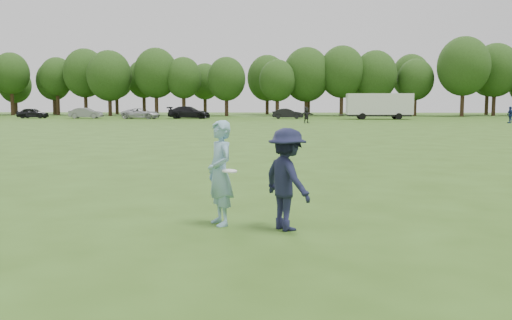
# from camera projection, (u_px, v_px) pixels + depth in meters

# --- Properties ---
(ground) EXTENTS (200.00, 200.00, 0.00)m
(ground) POSITION_uv_depth(u_px,v_px,m) (304.00, 229.00, 9.53)
(ground) COLOR #304F16
(ground) RESTS_ON ground
(thrower) EXTENTS (0.73, 0.83, 1.90)m
(thrower) POSITION_uv_depth(u_px,v_px,m) (220.00, 173.00, 9.77)
(thrower) COLOR #7FADC4
(thrower) RESTS_ON ground
(defender) EXTENTS (1.20, 1.32, 1.78)m
(defender) POSITION_uv_depth(u_px,v_px,m) (287.00, 179.00, 9.40)
(defender) COLOR #181B35
(defender) RESTS_ON ground
(player_far_b) EXTENTS (0.57, 1.05, 1.71)m
(player_far_b) POSITION_uv_depth(u_px,v_px,m) (510.00, 115.00, 55.49)
(player_far_b) COLOR navy
(player_far_b) RESTS_ON ground
(player_far_d) EXTENTS (1.57, 1.19, 1.66)m
(player_far_d) POSITION_uv_depth(u_px,v_px,m) (307.00, 115.00, 55.55)
(player_far_d) COLOR black
(player_far_d) RESTS_ON ground
(car_a) EXTENTS (4.05, 1.72, 1.37)m
(car_a) POSITION_uv_depth(u_px,v_px,m) (33.00, 113.00, 71.50)
(car_a) COLOR black
(car_a) RESTS_ON ground
(car_b) EXTENTS (4.31, 1.75, 1.39)m
(car_b) POSITION_uv_depth(u_px,v_px,m) (86.00, 113.00, 70.57)
(car_b) COLOR gray
(car_b) RESTS_ON ground
(car_c) EXTENTS (5.12, 2.81, 1.36)m
(car_c) POSITION_uv_depth(u_px,v_px,m) (141.00, 113.00, 69.25)
(car_c) COLOR #BBBBC0
(car_c) RESTS_ON ground
(car_d) EXTENTS (5.55, 2.46, 1.58)m
(car_d) POSITION_uv_depth(u_px,v_px,m) (189.00, 113.00, 69.81)
(car_d) COLOR black
(car_d) RESTS_ON ground
(car_f) EXTENTS (4.01, 1.49, 1.31)m
(car_f) POSITION_uv_depth(u_px,v_px,m) (288.00, 114.00, 69.30)
(car_f) COLOR black
(car_f) RESTS_ON ground
(disc_in_play) EXTENTS (0.31, 0.31, 0.05)m
(disc_in_play) POSITION_uv_depth(u_px,v_px,m) (230.00, 171.00, 9.53)
(disc_in_play) COLOR white
(disc_in_play) RESTS_ON ground
(cargo_trailer) EXTENTS (9.00, 2.75, 3.20)m
(cargo_trailer) POSITION_uv_depth(u_px,v_px,m) (379.00, 105.00, 67.34)
(cargo_trailer) COLOR white
(cargo_trailer) RESTS_ON ground
(treeline) EXTENTS (130.35, 18.39, 11.74)m
(treeline) POSITION_uv_depth(u_px,v_px,m) (306.00, 76.00, 85.04)
(treeline) COLOR #332114
(treeline) RESTS_ON ground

